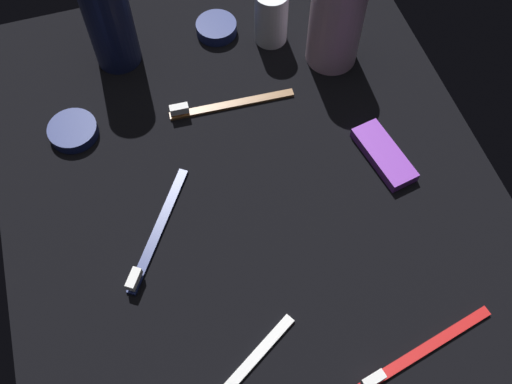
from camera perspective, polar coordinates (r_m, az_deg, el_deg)
The scene contains 11 objects.
ground_plane at distance 76.68cm, azimuth -0.00°, elevation -1.32°, with size 84.00×64.00×1.20cm, color black.
lotion_bottle at distance 86.81cm, azimuth -14.21°, elevation 16.36°, with size 6.57×6.57×19.93cm.
bodywash_bottle at distance 86.08cm, azimuth 7.79°, elevation 16.27°, with size 7.54×7.54×16.96cm.
deodorant_stick at distance 90.33cm, azimuth 1.48°, elevation 16.58°, with size 4.91×4.91×8.70cm, color silver.
toothbrush_red at distance 70.89cm, azimuth 15.47°, elevation -14.74°, with size 5.09×17.83×2.10cm.
toothbrush_brown at distance 84.34cm, azimuth -3.09°, elevation 8.47°, with size 2.17×18.04×2.10cm.
toothbrush_white at distance 67.80cm, azimuth -2.44°, elevation -18.05°, with size 10.30×16.04×2.10cm.
toothbrush_navy at distance 74.48cm, azimuth -9.73°, elevation -4.16°, with size 15.58×11.08×2.10cm.
snack_bar_purple at distance 80.94cm, azimuth 12.27°, elevation 3.55°, with size 10.40×4.00×1.50cm, color purple.
cream_tin_left at distance 93.79cm, azimuth -3.85°, elevation 15.56°, with size 6.21×6.21×1.82cm, color navy.
cream_tin_right at distance 85.07cm, azimuth -17.28°, elevation 5.68°, with size 6.74×6.74×1.56cm, color navy.
Camera 1 is at (-34.58, 10.62, 67.01)cm, focal length 41.34 mm.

